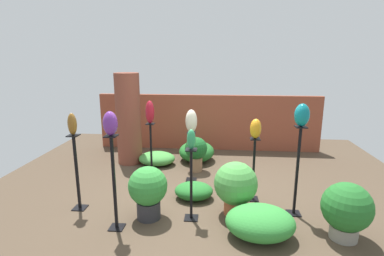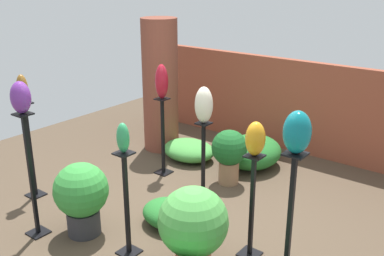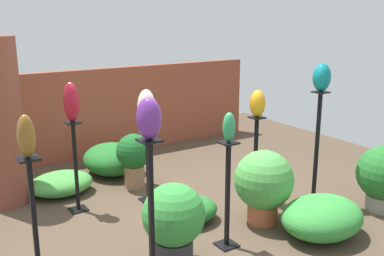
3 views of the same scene
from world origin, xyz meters
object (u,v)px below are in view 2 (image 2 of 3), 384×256
pedestal_teal (288,239)px  art_vase_violet (21,97)px  potted_plant_near_pillar (229,152)px  pedestal_ivory (203,164)px  pedestal_bronze (31,154)px  art_vase_amber (256,139)px  potted_plant_mid_left (193,225)px  pedestal_violet (32,181)px  art_vase_bronze (22,89)px  art_vase_teal (297,132)px  potted_plant_front_right (81,195)px  pedestal_ruby (163,140)px  art_vase_ivory (204,105)px  brick_pillar (160,85)px  pedestal_amber (252,211)px  art_vase_jade (123,138)px  art_vase_ruby (162,81)px  pedestal_jade (127,209)px

pedestal_teal → art_vase_violet: bearing=-166.3°
art_vase_violet → potted_plant_near_pillar: 2.66m
pedestal_ivory → pedestal_bronze: pedestal_bronze is taller
pedestal_bronze → art_vase_amber: size_ratio=3.74×
potted_plant_mid_left → pedestal_teal: bearing=4.8°
pedestal_violet → art_vase_bronze: bearing=147.5°
art_vase_teal → potted_plant_near_pillar: (-1.62, 1.63, -1.10)m
art_vase_teal → potted_plant_front_right: bearing=-171.8°
art_vase_teal → potted_plant_near_pillar: bearing=134.9°
pedestal_ruby → art_vase_violet: (-0.06, -1.96, 1.01)m
art_vase_ivory → art_vase_bronze: art_vase_bronze is taller
pedestal_ruby → pedestal_teal: size_ratio=0.78×
pedestal_violet → art_vase_violet: (0.00, 0.00, 0.88)m
pedestal_bronze → potted_plant_mid_left: 2.43m
art_vase_ivory → brick_pillar: bearing=148.6°
pedestal_bronze → pedestal_ivory: bearing=37.6°
pedestal_amber → art_vase_jade: (-0.96, -0.71, 0.73)m
pedestal_teal → pedestal_amber: (-0.58, 0.43, -0.15)m
art_vase_ruby → art_vase_teal: bearing=-28.1°
art_vase_ivory → art_vase_bronze: bearing=-142.4°
art_vase_ruby → art_vase_bronze: 1.69m
pedestal_jade → art_vase_amber: size_ratio=3.35×
pedestal_ruby → art_vase_ruby: (0.00, 0.00, 0.81)m
pedestal_teal → pedestal_bronze: (-3.32, -0.14, -0.08)m
art_vase_bronze → pedestal_violet: bearing=-32.5°
pedestal_amber → potted_plant_near_pillar: (-1.04, 1.20, -0.05)m
pedestal_ivory → potted_plant_mid_left: (0.78, -1.21, 0.03)m
art_vase_bronze → potted_plant_near_pillar: 2.62m
pedestal_teal → pedestal_violet: size_ratio=1.02×
art_vase_violet → art_vase_amber: 2.26m
art_vase_jade → potted_plant_near_pillar: size_ratio=0.39×
pedestal_ruby → pedestal_violet: 1.97m
pedestal_violet → art_vase_jade: (1.01, 0.35, 0.60)m
art_vase_ivory → potted_plant_front_right: size_ratio=0.54×
pedestal_violet → art_vase_teal: art_vase_teal is taller
pedestal_violet → art_vase_ivory: art_vase_ivory is taller
art_vase_jade → potted_plant_front_right: size_ratio=0.36×
art_vase_ivory → pedestal_violet: bearing=-116.6°
art_vase_teal → art_vase_amber: (-0.58, 0.43, -0.31)m
art_vase_ivory → potted_plant_mid_left: art_vase_ivory is taller
pedestal_ruby → pedestal_teal: 2.84m
brick_pillar → pedestal_violet: size_ratio=1.49×
art_vase_amber → potted_plant_front_right: art_vase_amber is taller
art_vase_jade → potted_plant_mid_left: bearing=17.3°
art_vase_violet → pedestal_bronze: bearing=147.5°
pedestal_violet → potted_plant_front_right: (0.38, 0.31, -0.16)m
pedestal_violet → art_vase_ivory: bearing=63.4°
potted_plant_front_right → pedestal_teal: bearing=8.2°
pedestal_violet → art_vase_ivory: size_ratio=3.10×
art_vase_ruby → art_vase_teal: art_vase_teal is taller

